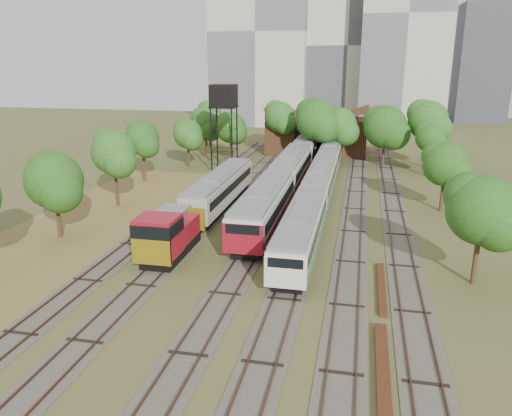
% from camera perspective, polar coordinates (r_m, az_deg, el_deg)
% --- Properties ---
extents(ground, '(240.00, 240.00, 0.00)m').
position_cam_1_polar(ground, '(30.50, -1.50, -12.78)').
color(ground, '#475123').
rests_on(ground, ground).
extents(dry_grass_patch, '(14.00, 60.00, 0.04)m').
position_cam_1_polar(dry_grass_patch, '(44.25, -22.26, -4.44)').
color(dry_grass_patch, brown).
rests_on(dry_grass_patch, ground).
extents(tracks, '(24.60, 80.00, 0.19)m').
position_cam_1_polar(tracks, '(53.42, 4.06, 0.33)').
color(tracks, '#4C473D').
rests_on(tracks, ground).
extents(railcar_red_set, '(3.14, 34.58, 3.88)m').
position_cam_1_polar(railcar_red_set, '(53.56, 2.77, 2.62)').
color(railcar_red_set, black).
rests_on(railcar_red_set, ground).
extents(railcar_green_set, '(2.79, 52.07, 3.44)m').
position_cam_1_polar(railcar_green_set, '(56.84, 7.38, 3.08)').
color(railcar_green_set, black).
rests_on(railcar_green_set, ground).
extents(railcar_rear, '(2.97, 16.08, 3.67)m').
position_cam_1_polar(railcar_rear, '(80.07, 5.98, 7.14)').
color(railcar_rear, black).
rests_on(railcar_rear, ground).
extents(shunter_locomotive, '(3.01, 8.10, 3.94)m').
position_cam_1_polar(shunter_locomotive, '(39.14, -10.16, -3.13)').
color(shunter_locomotive, black).
rests_on(shunter_locomotive, ground).
extents(old_grey_coach, '(2.86, 18.00, 3.53)m').
position_cam_1_polar(old_grey_coach, '(52.67, -4.11, 2.22)').
color(old_grey_coach, black).
rests_on(old_grey_coach, ground).
extents(water_tower, '(3.41, 3.41, 11.78)m').
position_cam_1_polar(water_tower, '(69.63, -3.73, 12.41)').
color(water_tower, black).
rests_on(water_tower, ground).
extents(rail_pile_near, '(0.65, 9.77, 0.33)m').
position_cam_1_polar(rail_pile_near, '(26.36, 14.32, -18.14)').
color(rail_pile_near, '#4E2916').
rests_on(rail_pile_near, ground).
extents(rail_pile_far, '(0.50, 8.04, 0.26)m').
position_cam_1_polar(rail_pile_far, '(35.31, 14.14, -8.78)').
color(rail_pile_far, '#4E2916').
rests_on(rail_pile_far, ground).
extents(maintenance_shed, '(16.45, 11.55, 7.58)m').
position_cam_1_polar(maintenance_shed, '(84.98, 7.06, 8.31)').
color(maintenance_shed, '#3A1B15').
rests_on(maintenance_shed, ground).
extents(tree_band_left, '(7.53, 73.92, 8.47)m').
position_cam_1_polar(tree_band_left, '(55.92, -15.94, 6.21)').
color(tree_band_left, '#382616').
rests_on(tree_band_left, ground).
extents(tree_band_far, '(39.74, 11.15, 9.60)m').
position_cam_1_polar(tree_band_far, '(75.94, 7.45, 9.59)').
color(tree_band_far, '#382616').
rests_on(tree_band_far, ground).
extents(tree_band_right, '(4.89, 38.87, 7.71)m').
position_cam_1_polar(tree_band_right, '(49.87, 21.48, 4.04)').
color(tree_band_right, '#382616').
rests_on(tree_band_right, ground).
extents(tower_left, '(22.00, 16.00, 42.00)m').
position_cam_1_polar(tower_left, '(123.39, 0.71, 19.39)').
color(tower_left, '#BBB8A4').
rests_on(tower_left, ground).
extents(tower_centre, '(20.00, 18.00, 36.00)m').
position_cam_1_polar(tower_centre, '(125.94, 10.59, 17.70)').
color(tower_centre, beige).
rests_on(tower_centre, ground).
extents(tower_right, '(18.00, 16.00, 48.00)m').
position_cam_1_polar(tower_right, '(118.42, 16.80, 20.30)').
color(tower_right, '#BBB8A4').
rests_on(tower_right, ground).
extents(tower_far_right, '(12.00, 12.00, 28.00)m').
position_cam_1_polar(tower_far_right, '(138.62, 24.42, 14.77)').
color(tower_far_right, '#404248').
rests_on(tower_far_right, ground).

